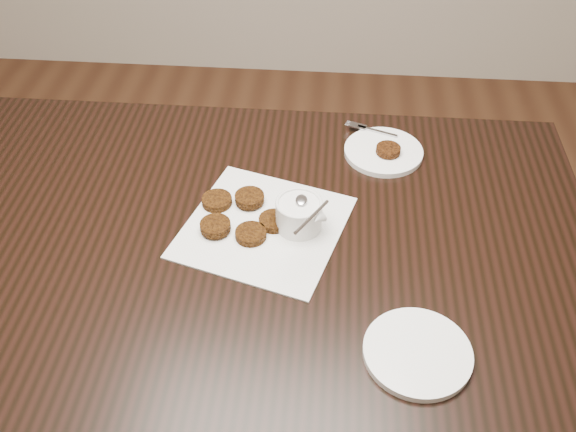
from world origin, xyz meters
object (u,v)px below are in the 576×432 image
object	(u,v)px
napkin	(264,227)
sauce_ramekin	(299,202)
plate_empty	(417,353)
table	(225,360)
plate_with_patty	(384,149)

from	to	relation	value
napkin	sauce_ramekin	xyz separation A→B (m)	(0.07, 0.01, 0.06)
sauce_ramekin	plate_empty	bearing A→B (deg)	-53.16
napkin	sauce_ramekin	size ratio (longest dim) A/B	2.34
table	sauce_ramekin	world-z (taller)	sauce_ramekin
table	plate_with_patty	world-z (taller)	plate_with_patty
napkin	plate_with_patty	size ratio (longest dim) A/B	1.68
napkin	plate_empty	distance (m)	0.39
napkin	sauce_ramekin	world-z (taller)	sauce_ramekin
table	plate_empty	world-z (taller)	plate_empty
napkin	plate_with_patty	bearing A→B (deg)	47.28
table	napkin	bearing A→B (deg)	32.64
plate_with_patty	plate_empty	world-z (taller)	plate_with_patty
table	napkin	size ratio (longest dim) A/B	5.05
sauce_ramekin	table	bearing A→B (deg)	-157.50
sauce_ramekin	plate_with_patty	xyz separation A→B (m)	(0.17, 0.25, -0.05)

